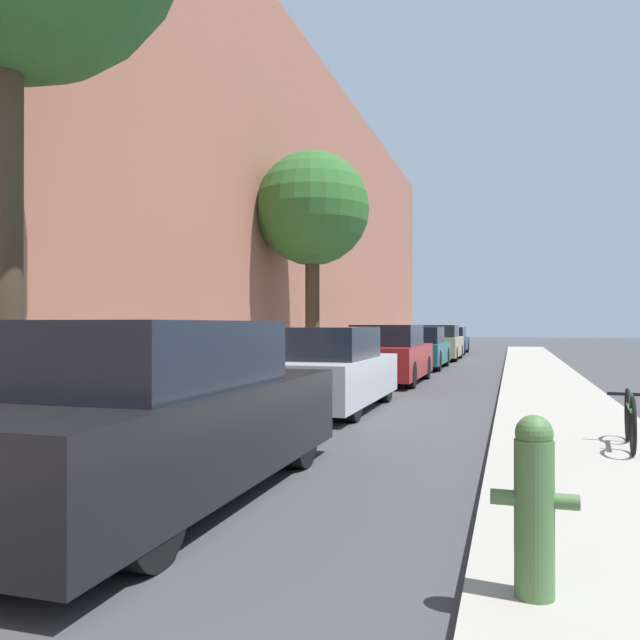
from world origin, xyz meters
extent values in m
plane|color=#3D3D3F|center=(0.00, 16.00, 0.00)|extent=(120.00, 120.00, 0.00)
cube|color=#9E998E|center=(-2.90, 16.00, 0.06)|extent=(2.00, 52.00, 0.12)
cube|color=#9E998E|center=(2.90, 16.00, 0.06)|extent=(2.00, 52.00, 0.12)
cube|color=#9E604C|center=(-4.25, 16.00, 5.12)|extent=(0.70, 52.00, 10.25)
cylinder|color=black|center=(-1.64, 7.88, 0.32)|extent=(0.22, 0.63, 0.63)
cylinder|color=black|center=(0.04, 7.88, 0.32)|extent=(0.22, 0.63, 0.63)
cylinder|color=black|center=(0.04, 5.03, 0.32)|extent=(0.22, 0.63, 0.63)
cube|color=black|center=(-0.80, 6.46, 0.56)|extent=(1.91, 4.60, 0.78)
cube|color=black|center=(-0.80, 6.27, 1.23)|extent=(1.68, 2.39, 0.55)
cylinder|color=black|center=(-1.82, 13.61, 0.31)|extent=(0.22, 0.63, 0.63)
cylinder|color=black|center=(-0.19, 13.61, 0.31)|extent=(0.22, 0.63, 0.63)
cylinder|color=black|center=(-1.82, 11.03, 0.31)|extent=(0.22, 0.63, 0.63)
cylinder|color=black|center=(-0.19, 11.03, 0.31)|extent=(0.22, 0.63, 0.63)
cube|color=silver|center=(-1.00, 12.32, 0.53)|extent=(1.85, 4.17, 0.71)
cube|color=black|center=(-1.00, 12.15, 1.16)|extent=(1.63, 2.17, 0.54)
cylinder|color=black|center=(-1.58, 18.95, 0.31)|extent=(0.22, 0.62, 0.62)
cylinder|color=black|center=(-0.10, 18.95, 0.31)|extent=(0.22, 0.62, 0.62)
cylinder|color=black|center=(-1.58, 16.31, 0.31)|extent=(0.22, 0.62, 0.62)
cylinder|color=black|center=(-0.10, 16.31, 0.31)|extent=(0.22, 0.62, 0.62)
cube|color=maroon|center=(-0.84, 17.63, 0.56)|extent=(1.68, 4.26, 0.77)
cube|color=black|center=(-0.84, 17.46, 1.20)|extent=(1.48, 2.22, 0.52)
cylinder|color=black|center=(-1.67, 24.42, 0.34)|extent=(0.22, 0.67, 0.67)
cylinder|color=black|center=(-0.10, 24.42, 0.34)|extent=(0.22, 0.67, 0.67)
cylinder|color=black|center=(-1.67, 21.82, 0.34)|extent=(0.22, 0.67, 0.67)
cylinder|color=black|center=(-0.10, 21.82, 0.34)|extent=(0.22, 0.67, 0.67)
cube|color=#1E6066|center=(-0.89, 23.12, 0.52)|extent=(1.78, 4.20, 0.66)
cube|color=black|center=(-0.89, 22.95, 1.12)|extent=(1.57, 2.19, 0.54)
cylinder|color=black|center=(-1.60, 29.92, 0.30)|extent=(0.22, 0.60, 0.60)
cylinder|color=black|center=(-0.04, 29.92, 0.30)|extent=(0.22, 0.60, 0.60)
cylinder|color=black|center=(-1.60, 27.21, 0.30)|extent=(0.22, 0.60, 0.60)
cylinder|color=black|center=(-0.04, 27.21, 0.30)|extent=(0.22, 0.60, 0.60)
cube|color=tan|center=(-0.82, 28.57, 0.55)|extent=(1.78, 4.36, 0.78)
cube|color=black|center=(-0.82, 28.39, 1.19)|extent=(1.56, 2.27, 0.50)
cylinder|color=black|center=(-1.61, 35.78, 0.36)|extent=(0.22, 0.71, 0.71)
cylinder|color=black|center=(-0.14, 35.78, 0.36)|extent=(0.22, 0.71, 0.71)
cylinder|color=black|center=(-1.61, 33.01, 0.36)|extent=(0.22, 0.71, 0.71)
cylinder|color=black|center=(-0.14, 33.01, 0.36)|extent=(0.22, 0.71, 0.71)
cube|color=navy|center=(-0.88, 34.40, 0.51)|extent=(1.67, 4.46, 0.63)
cube|color=black|center=(-0.88, 34.22, 1.08)|extent=(1.47, 2.32, 0.51)
cylinder|color=#423323|center=(-2.43, 6.53, 2.36)|extent=(0.34, 0.34, 4.49)
cylinder|color=#423323|center=(-2.72, 17.13, 1.87)|extent=(0.36, 0.36, 3.51)
sphere|color=#2D6028|center=(-2.72, 17.13, 4.42)|extent=(2.90, 2.90, 2.90)
cylinder|color=#47703D|center=(2.25, 5.00, 0.51)|extent=(0.19, 0.19, 0.78)
sphere|color=#47703D|center=(2.25, 5.00, 0.93)|extent=(0.19, 0.19, 0.19)
cylinder|color=#47703D|center=(2.10, 5.00, 0.60)|extent=(0.13, 0.08, 0.08)
cylinder|color=#47703D|center=(2.40, 5.00, 0.60)|extent=(0.13, 0.08, 0.08)
torus|color=black|center=(3.43, 9.79, 0.43)|extent=(0.10, 0.61, 0.61)
torus|color=black|center=(3.34, 8.91, 0.43)|extent=(0.10, 0.61, 0.61)
cube|color=#2D7547|center=(3.38, 9.35, 0.56)|extent=(0.11, 0.74, 0.04)
cylinder|color=#2D7547|center=(3.37, 9.19, 0.65)|extent=(0.04, 0.04, 0.17)
cube|color=black|center=(3.42, 9.72, 0.67)|extent=(0.44, 0.08, 0.04)
camera|label=1|loc=(2.14, 1.64, 1.48)|focal=35.93mm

